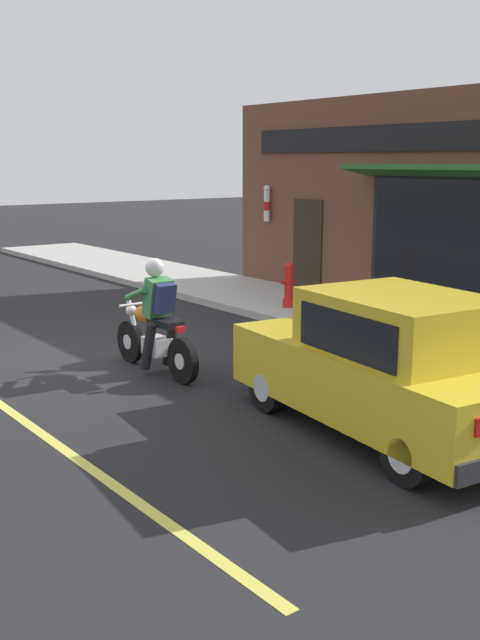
% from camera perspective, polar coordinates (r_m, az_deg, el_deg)
% --- Properties ---
extents(ground_plane, '(80.00, 80.00, 0.00)m').
position_cam_1_polar(ground_plane, '(11.62, -11.91, -2.78)').
color(ground_plane, black).
extents(sidewalk_curb, '(2.60, 22.00, 0.14)m').
position_cam_1_polar(sidewalk_curb, '(16.72, -0.47, 2.21)').
color(sidewalk_curb, '#ADAAA3').
rests_on(sidewalk_curb, ground).
extents(storefront_building, '(1.25, 10.60, 4.20)m').
position_cam_1_polar(storefront_building, '(14.69, 13.84, 8.52)').
color(storefront_building, brown).
rests_on(storefront_building, ground).
extents(motorcycle_with_rider, '(0.56, 2.02, 1.62)m').
position_cam_1_polar(motorcycle_with_rider, '(10.46, -6.45, -0.41)').
color(motorcycle_with_rider, black).
rests_on(motorcycle_with_rider, ground).
extents(car_hatchback, '(2.10, 3.95, 1.57)m').
position_cam_1_polar(car_hatchback, '(8.19, 11.18, -3.42)').
color(car_hatchback, black).
rests_on(car_hatchback, ground).
extents(fire_hydrant, '(0.36, 0.24, 0.88)m').
position_cam_1_polar(fire_hydrant, '(14.48, 3.74, 2.67)').
color(fire_hydrant, red).
rests_on(fire_hydrant, sidewalk_curb).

